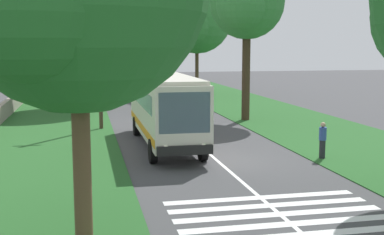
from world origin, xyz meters
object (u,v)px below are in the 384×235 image
roadside_tree_right_2 (195,21)px  utility_pole (100,58)px  trailing_car_0 (174,97)px  trailing_minibus_0 (113,71)px  roadside_tree_right_1 (155,46)px  coach_bus (164,105)px  roadside_tree_left_1 (80,33)px  trailing_car_3 (141,80)px  roadside_tree_right_3 (245,4)px  trailing_car_2 (152,85)px  trailing_car_1 (130,93)px  roadside_tree_left_0 (79,34)px  roadside_tree_left_3 (81,28)px  pedestrian (323,140)px  roadside_tree_right_4 (158,34)px  roadside_tree_left_4 (80,27)px

roadside_tree_right_2 → utility_pole: (-20.87, 10.60, -3.40)m
trailing_car_0 → utility_pole: (-12.30, 6.84, 3.78)m
trailing_minibus_0 → roadside_tree_right_1: size_ratio=0.77×
coach_bus → roadside_tree_left_1: 56.94m
trailing_car_3 → roadside_tree_right_2: 16.89m
trailing_car_3 → roadside_tree_right_2: size_ratio=0.37×
trailing_car_0 → roadside_tree_right_3: roadside_tree_right_3 is taller
trailing_car_0 → trailing_car_2: size_ratio=1.00×
trailing_car_1 → roadside_tree_left_0: 14.69m
trailing_car_1 → roadside_tree_right_1: bearing=-11.9°
roadside_tree_right_1 → roadside_tree_left_1: bearing=98.4°
roadside_tree_left_1 → utility_pole: size_ratio=1.15×
coach_bus → roadside_tree_left_3: roadside_tree_left_3 is taller
trailing_car_0 → coach_bus: bearing=168.6°
pedestrian → trailing_car_0: bearing=7.2°
roadside_tree_left_1 → utility_pole: bearing=-178.3°
trailing_car_3 → roadside_tree_right_2: (-14.71, -4.18, 7.18)m
trailing_car_3 → roadside_tree_left_0: roadside_tree_left_0 is taller
coach_bus → roadside_tree_right_2: bearing=-15.5°
roadside_tree_right_4 → roadside_tree_left_4: bearing=86.0°
trailing_car_3 → trailing_minibus_0: bearing=18.9°
trailing_car_0 → trailing_minibus_0: bearing=6.3°
roadside_tree_right_2 → roadside_tree_right_3: bearing=178.2°
roadside_tree_left_3 → roadside_tree_right_1: size_ratio=1.31×
roadside_tree_right_1 → roadside_tree_right_2: 31.34m
trailing_minibus_0 → roadside_tree_right_3: 43.88m
trailing_minibus_0 → roadside_tree_right_4: (-1.66, -6.51, 5.50)m
coach_bus → roadside_tree_right_3: roadside_tree_right_3 is taller
roadside_tree_right_1 → roadside_tree_right_4: roadside_tree_right_4 is taller
roadside_tree_right_4 → trailing_minibus_0: bearing=75.7°
trailing_car_1 → roadside_tree_left_4: (26.00, 4.79, 7.28)m
trailing_car_3 → roadside_tree_right_4: size_ratio=0.46×
trailing_car_1 → roadside_tree_right_1: size_ratio=0.55×
roadside_tree_left_3 → trailing_car_1: bearing=-32.1°
trailing_car_2 → roadside_tree_left_0: 10.63m
trailing_car_0 → trailing_car_1: (5.58, 3.46, 0.00)m
trailing_car_0 → roadside_tree_left_1: (38.01, 8.30, 6.60)m
roadside_tree_left_3 → roadside_tree_right_4: roadside_tree_left_3 is taller
roadside_tree_left_0 → roadside_tree_right_4: (12.70, -11.22, 0.40)m
roadside_tree_right_1 → roadside_tree_right_2: roadside_tree_right_2 is taller
trailing_car_2 → roadside_tree_right_2: 10.52m
coach_bus → roadside_tree_right_3: (8.11, -6.90, 5.92)m
roadside_tree_left_3 → utility_pole: 11.01m
trailing_car_1 → trailing_car_0: bearing=-148.2°
roadside_tree_right_2 → pedestrian: size_ratio=6.90×
roadside_tree_left_4 → roadside_tree_right_4: roadside_tree_left_4 is taller
trailing_car_2 → roadside_tree_left_3: roadside_tree_left_3 is taller
roadside_tree_right_4 → roadside_tree_left_0: bearing=138.5°
trailing_car_3 → roadside_tree_left_1: roadside_tree_left_1 is taller
trailing_car_2 → pedestrian: (-38.54, -2.88, 0.24)m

